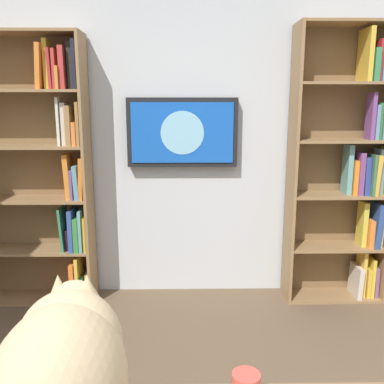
{
  "coord_description": "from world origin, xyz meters",
  "views": [
    {
      "loc": [
        0.0,
        1.15,
        1.56
      ],
      "look_at": [
        -0.03,
        -1.09,
        1.08
      ],
      "focal_mm": 39.44,
      "sensor_mm": 36.0,
      "label": 1
    }
  ],
  "objects_px": {
    "bookshelf_right": "(45,170)",
    "cat": "(64,372)",
    "wall_mounted_tv": "(183,133)",
    "bookshelf_left": "(351,168)"
  },
  "relations": [
    {
      "from": "cat",
      "to": "wall_mounted_tv",
      "type": "bearing_deg",
      "value": -96.35
    },
    {
      "from": "bookshelf_right",
      "to": "cat",
      "type": "relative_size",
      "value": 3.67
    },
    {
      "from": "bookshelf_right",
      "to": "wall_mounted_tv",
      "type": "relative_size",
      "value": 2.4
    },
    {
      "from": "bookshelf_left",
      "to": "wall_mounted_tv",
      "type": "bearing_deg",
      "value": -3.68
    },
    {
      "from": "bookshelf_right",
      "to": "wall_mounted_tv",
      "type": "distance_m",
      "value": 1.09
    },
    {
      "from": "bookshelf_left",
      "to": "bookshelf_right",
      "type": "distance_m",
      "value": 2.36
    },
    {
      "from": "wall_mounted_tv",
      "to": "cat",
      "type": "relative_size",
      "value": 1.53
    },
    {
      "from": "bookshelf_right",
      "to": "wall_mounted_tv",
      "type": "bearing_deg",
      "value": -175.57
    },
    {
      "from": "bookshelf_right",
      "to": "cat",
      "type": "bearing_deg",
      "value": 108.73
    },
    {
      "from": "bookshelf_left",
      "to": "wall_mounted_tv",
      "type": "relative_size",
      "value": 2.49
    }
  ]
}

